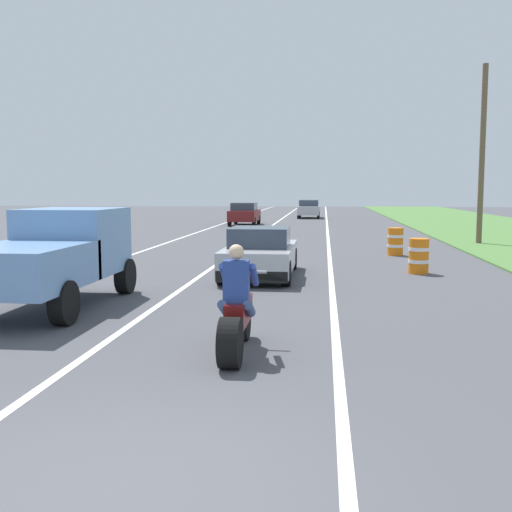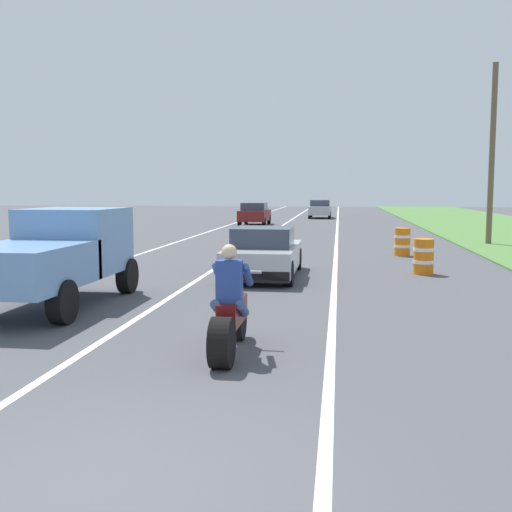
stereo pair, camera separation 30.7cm
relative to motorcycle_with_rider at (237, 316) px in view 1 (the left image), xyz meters
name	(u,v)px [view 1 (the left image)]	position (x,y,z in m)	size (l,w,h in m)	color
ground_plane	(119,493)	(-0.36, -4.05, -0.59)	(160.00, 160.00, 0.00)	#4C4C51
lane_stripe_left_solid	(154,247)	(-5.76, 15.95, -0.59)	(0.14, 120.00, 0.01)	white
lane_stripe_right_solid	(329,249)	(1.44, 15.95, -0.59)	(0.14, 120.00, 0.01)	white
lane_stripe_centre_dashed	(240,248)	(-2.16, 15.95, -0.59)	(0.14, 120.00, 0.01)	white
motorcycle_with_rider	(237,316)	(0.00, 0.00, 0.00)	(0.70, 2.21, 1.62)	black
sports_car_silver	(260,254)	(-0.49, 7.99, 0.04)	(1.84, 4.30, 1.37)	#B7B7BC
pickup_truck_left_lane_light_blue	(55,253)	(-4.18, 3.26, 0.51)	(2.02, 4.80, 1.98)	#6B93C6
utility_pole_roadside	(482,155)	(7.94, 18.82, 3.24)	(0.24, 0.24, 7.67)	brown
construction_barrel_nearest	(419,256)	(3.93, 9.15, -0.09)	(0.58, 0.58, 1.00)	orange
construction_barrel_mid	(395,241)	(3.82, 13.94, -0.09)	(0.58, 0.58, 1.00)	orange
distant_car_far_ahead	(244,214)	(-4.05, 31.81, 0.18)	(1.80, 4.00, 1.50)	maroon
distant_car_further_ahead	(309,209)	(-0.03, 42.38, 0.18)	(1.80, 4.00, 1.50)	#B2B2B7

